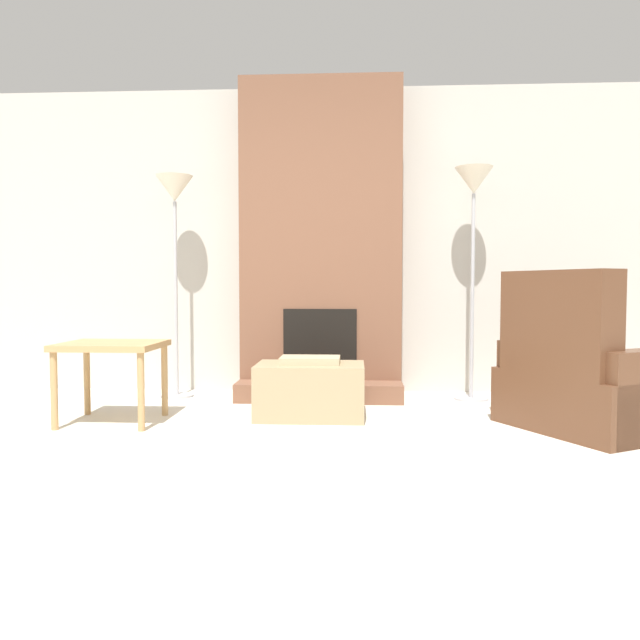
% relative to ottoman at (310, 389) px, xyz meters
% --- Properties ---
extents(ground_plane, '(24.00, 24.00, 0.00)m').
position_rel_ottoman_xyz_m(ground_plane, '(0.02, -1.60, -0.20)').
color(ground_plane, beige).
extents(wall_back, '(7.29, 0.06, 2.60)m').
position_rel_ottoman_xyz_m(wall_back, '(0.02, 1.15, 1.10)').
color(wall_back, '#BCB7AD').
rests_on(wall_back, ground_plane).
extents(fireplace, '(1.32, 0.66, 2.60)m').
position_rel_ottoman_xyz_m(fireplace, '(0.02, 0.93, 1.04)').
color(fireplace, brown).
rests_on(fireplace, ground_plane).
extents(ottoman, '(0.74, 0.48, 0.42)m').
position_rel_ottoman_xyz_m(ottoman, '(0.00, 0.00, 0.00)').
color(ottoman, '#998460').
rests_on(ottoman, ground_plane).
extents(armchair, '(1.25, 1.27, 1.01)m').
position_rel_ottoman_xyz_m(armchair, '(1.77, -0.27, 0.09)').
color(armchair, brown).
rests_on(armchair, ground_plane).
extents(side_table, '(0.64, 0.56, 0.54)m').
position_rel_ottoman_xyz_m(side_table, '(-1.31, -0.23, 0.26)').
color(side_table, tan).
rests_on(side_table, ground_plane).
extents(floor_lamp_left, '(0.30, 0.30, 1.80)m').
position_rel_ottoman_xyz_m(floor_lamp_left, '(-1.16, 0.76, 1.34)').
color(floor_lamp_left, '#ADADB2').
rests_on(floor_lamp_left, ground_plane).
extents(floor_lamp_right, '(0.30, 0.30, 1.85)m').
position_rel_ottoman_xyz_m(floor_lamp_right, '(1.24, 0.76, 1.37)').
color(floor_lamp_right, '#ADADB2').
rests_on(floor_lamp_right, ground_plane).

